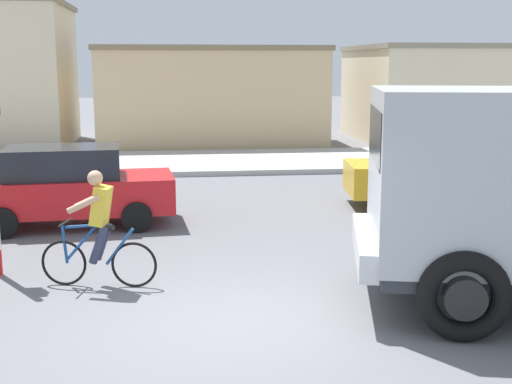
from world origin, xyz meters
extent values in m
plane|color=slate|center=(0.00, 0.00, 0.00)|extent=(120.00, 120.00, 0.00)
cube|color=#ADADA8|center=(0.00, 13.92, 0.08)|extent=(80.00, 5.00, 0.16)
cube|color=silver|center=(1.90, 0.58, 0.80)|extent=(0.77, 2.37, 0.36)
cube|color=black|center=(2.05, 0.55, 2.30)|extent=(0.59, 2.10, 0.70)
torus|color=black|center=(2.68, -0.91, 0.55)|extent=(1.13, 0.48, 1.10)
cylinder|color=black|center=(2.68, -0.91, 0.55)|extent=(0.55, 0.40, 0.50)
torus|color=black|center=(3.25, 1.59, 0.55)|extent=(1.13, 0.48, 1.10)
cylinder|color=black|center=(3.25, 1.59, 0.55)|extent=(0.55, 0.40, 0.50)
torus|color=black|center=(-2.27, 1.79, 0.34)|extent=(0.67, 0.18, 0.68)
torus|color=black|center=(-1.24, 1.57, 0.34)|extent=(0.67, 0.18, 0.68)
cylinder|color=#1E4C8C|center=(-1.93, 1.72, 0.91)|extent=(0.59, 0.17, 0.09)
cylinder|color=#1E4C8C|center=(-1.99, 1.73, 0.66)|extent=(0.51, 0.15, 0.57)
cylinder|color=#1E4C8C|center=(-1.44, 1.61, 0.61)|extent=(0.44, 0.14, 0.57)
cylinder|color=#1E4C8C|center=(-2.24, 1.78, 0.64)|extent=(0.10, 0.06, 0.59)
cylinder|color=black|center=(-2.22, 1.78, 0.95)|extent=(0.13, 0.50, 0.03)
cube|color=black|center=(-1.64, 1.65, 0.88)|extent=(0.26, 0.17, 0.06)
cube|color=gold|center=(-1.69, 1.66, 1.21)|extent=(0.35, 0.37, 0.59)
sphere|color=tan|center=(-1.75, 1.68, 1.61)|extent=(0.22, 0.22, 0.22)
cylinder|color=#2D334C|center=(-1.74, 1.57, 0.65)|extent=(0.32, 0.18, 0.57)
cylinder|color=tan|center=(-1.91, 1.55, 1.26)|extent=(0.50, 0.19, 0.29)
cylinder|color=#2D334C|center=(-1.69, 1.77, 0.65)|extent=(0.32, 0.18, 0.57)
cylinder|color=tan|center=(-1.85, 1.86, 1.26)|extent=(0.50, 0.19, 0.29)
cube|color=red|center=(-2.67, 5.66, 0.65)|extent=(4.12, 2.01, 0.70)
cube|color=black|center=(-2.82, 5.65, 1.30)|extent=(2.31, 1.61, 0.60)
cylinder|color=black|center=(-1.50, 6.61, 0.30)|extent=(0.61, 0.23, 0.60)
cylinder|color=black|center=(-1.36, 4.91, 0.30)|extent=(0.61, 0.23, 0.60)
cylinder|color=black|center=(-3.97, 6.41, 0.30)|extent=(0.61, 0.23, 0.60)
cylinder|color=black|center=(-3.84, 4.72, 0.30)|extent=(0.61, 0.23, 0.60)
cube|color=gold|center=(5.28, 6.59, 0.65)|extent=(4.16, 2.11, 0.70)
cube|color=black|center=(5.43, 6.57, 1.30)|extent=(2.34, 1.67, 0.60)
cylinder|color=black|center=(3.96, 5.87, 0.30)|extent=(0.62, 0.24, 0.60)
cylinder|color=black|center=(4.14, 7.56, 0.30)|extent=(0.62, 0.24, 0.60)
cylinder|color=black|center=(6.43, 5.61, 0.30)|extent=(0.62, 0.24, 0.60)
cylinder|color=black|center=(6.60, 7.30, 0.30)|extent=(0.62, 0.24, 0.60)
cube|color=#234C9E|center=(7.63, 9.48, 0.65)|extent=(4.32, 2.78, 0.70)
cube|color=black|center=(7.77, 9.44, 1.30)|extent=(2.52, 2.02, 0.60)
cylinder|color=black|center=(6.20, 9.03, 0.30)|extent=(0.63, 0.35, 0.60)
cylinder|color=black|center=(6.69, 10.65, 0.30)|extent=(0.63, 0.35, 0.60)
cube|color=#D1B284|center=(0.91, 19.31, 1.85)|extent=(8.62, 5.17, 3.69)
cube|color=#7D6B4F|center=(0.91, 19.31, 3.79)|extent=(8.79, 5.27, 0.20)
cube|color=beige|center=(11.23, 20.13, 1.89)|extent=(7.87, 7.14, 3.78)
cube|color=gray|center=(11.23, 20.13, 3.88)|extent=(8.03, 7.28, 0.20)
camera|label=1|loc=(-0.64, -8.14, 3.21)|focal=48.00mm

